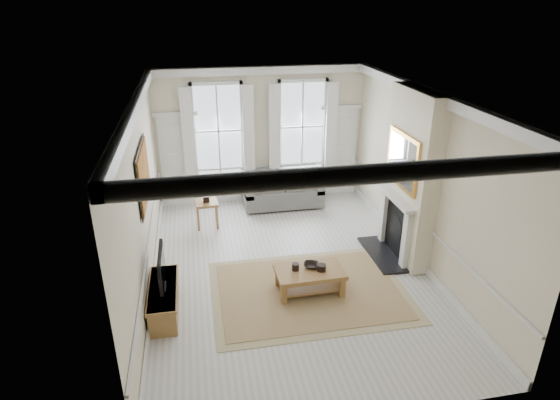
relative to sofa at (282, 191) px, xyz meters
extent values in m
plane|color=#B7B5AD|center=(-0.46, -3.11, -0.37)|extent=(7.20, 7.20, 0.00)
plane|color=white|center=(-0.46, -3.11, 3.03)|extent=(7.20, 7.20, 0.00)
plane|color=beige|center=(-0.46, 0.49, 1.33)|extent=(5.20, 0.00, 5.20)
plane|color=beige|center=(-3.06, -3.11, 1.33)|extent=(0.00, 7.20, 7.20)
plane|color=beige|center=(2.14, -3.11, 1.33)|extent=(0.00, 7.20, 7.20)
cube|color=silver|center=(-2.51, 0.45, 0.78)|extent=(0.90, 0.08, 2.30)
cube|color=silver|center=(1.59, 0.45, 0.78)|extent=(0.90, 0.08, 2.30)
cube|color=#BC7420|center=(-3.02, -2.81, 1.68)|extent=(0.05, 1.66, 1.06)
cube|color=beige|center=(1.97, -2.91, 1.33)|extent=(0.35, 1.70, 3.38)
cube|color=black|center=(1.54, -2.91, -0.34)|extent=(0.55, 1.50, 0.05)
cube|color=silver|center=(1.74, -3.46, 0.21)|extent=(0.10, 0.18, 1.15)
cube|color=silver|center=(1.74, -2.36, 0.21)|extent=(0.10, 0.18, 1.15)
cube|color=silver|center=(1.69, -2.91, 0.93)|extent=(0.20, 1.45, 0.06)
cube|color=black|center=(1.79, -2.91, 0.18)|extent=(0.02, 0.92, 1.00)
cube|color=gold|center=(1.75, -2.91, 1.68)|extent=(0.06, 1.26, 1.06)
cube|color=#585855|center=(0.00, -0.06, -0.09)|extent=(1.96, 0.95, 0.45)
cube|color=#585855|center=(0.00, 0.32, 0.30)|extent=(1.96, 0.20, 0.44)
cube|color=#585855|center=(-0.88, -0.06, 0.18)|extent=(0.20, 0.95, 0.30)
cube|color=#585855|center=(0.88, -0.06, 0.18)|extent=(0.20, 0.95, 0.30)
cylinder|color=brown|center=(-0.86, -0.42, -0.33)|extent=(0.06, 0.06, 0.08)
cylinder|color=brown|center=(0.86, 0.30, -0.33)|extent=(0.06, 0.06, 0.08)
cube|color=brown|center=(-1.93, -0.88, 0.22)|extent=(0.53, 0.53, 0.06)
cube|color=brown|center=(-2.13, -1.08, -0.09)|extent=(0.05, 0.05, 0.56)
cube|color=brown|center=(-1.73, -1.08, -0.09)|extent=(0.05, 0.05, 0.56)
cube|color=brown|center=(-2.13, -0.68, -0.09)|extent=(0.05, 0.05, 0.56)
cube|color=brown|center=(-1.73, -0.68, -0.09)|extent=(0.05, 0.05, 0.56)
cube|color=#957B4D|center=(-0.25, -3.88, -0.36)|extent=(3.50, 2.60, 0.02)
cube|color=brown|center=(-0.25, -3.88, 0.05)|extent=(1.23, 0.74, 0.08)
cube|color=brown|center=(-0.75, -4.13, -0.18)|extent=(0.10, 0.10, 0.37)
cube|color=brown|center=(0.26, -4.13, -0.18)|extent=(0.10, 0.10, 0.37)
cube|color=brown|center=(-0.75, -3.62, -0.18)|extent=(0.10, 0.10, 0.37)
cube|color=brown|center=(0.26, -3.62, -0.18)|extent=(0.10, 0.10, 0.37)
cylinder|color=black|center=(-0.50, -3.83, 0.15)|extent=(0.13, 0.13, 0.13)
cylinder|color=black|center=(-0.05, -3.93, 0.14)|extent=(0.16, 0.16, 0.11)
imported|color=black|center=(-0.20, -3.78, 0.12)|extent=(0.35, 0.35, 0.07)
cube|color=brown|center=(-2.80, -4.00, -0.12)|extent=(0.44, 1.36, 0.49)
cube|color=black|center=(-2.78, -4.00, 0.13)|extent=(0.08, 0.30, 0.03)
cube|color=black|center=(-2.78, -4.00, 0.52)|extent=(0.05, 0.90, 0.55)
cube|color=black|center=(-2.75, -4.00, 0.52)|extent=(0.01, 0.83, 0.49)
camera|label=1|loc=(-2.09, -10.75, 4.57)|focal=30.00mm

